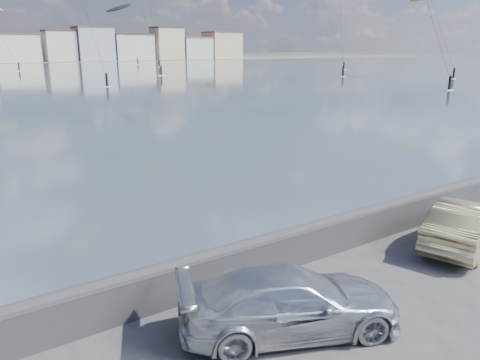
# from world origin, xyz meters

# --- Properties ---
(ground) EXTENTS (700.00, 700.00, 0.00)m
(ground) POSITION_xyz_m (0.00, 0.00, 0.00)
(ground) COLOR #333335
(ground) RESTS_ON ground
(seawall) EXTENTS (400.00, 0.36, 1.08)m
(seawall) POSITION_xyz_m (0.00, 2.70, 0.58)
(seawall) COLOR #28282B
(seawall) RESTS_ON ground
(car_silver) EXTENTS (4.93, 3.48, 1.33)m
(car_silver) POSITION_xyz_m (-0.18, 0.43, 0.66)
(car_silver) COLOR silver
(car_silver) RESTS_ON ground
(car_champagne) EXTENTS (4.44, 2.66, 1.38)m
(car_champagne) POSITION_xyz_m (6.85, 0.88, 0.69)
(car_champagne) COLOR tan
(car_champagne) RESTS_ON ground
(kitesurfer_11) EXTENTS (8.87, 11.11, 19.71)m
(kitesurfer_11) POSITION_xyz_m (51.90, 149.03, 17.37)
(kitesurfer_11) COLOR black
(kitesurfer_11) RESTS_ON ground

